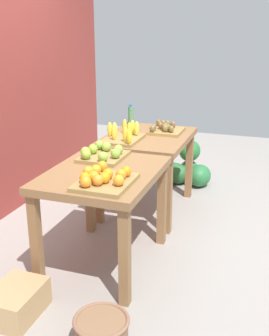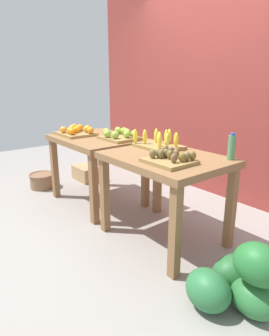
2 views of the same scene
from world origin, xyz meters
The scene contains 11 objects.
ground_plane centered at (0.00, 0.00, 0.00)m, with size 8.00×8.00×0.00m, color gray.
display_table_left centered at (-0.56, 0.00, 0.67)m, with size 1.04×0.80×0.79m.
display_table_right centered at (0.56, 0.00, 0.67)m, with size 1.04×0.80×0.79m.
orange_bin centered at (-0.83, -0.12, 0.83)m, with size 0.45×0.37×0.11m.
apple_bin centered at (-0.29, 0.13, 0.83)m, with size 0.41×0.35×0.11m.
banana_crate centered at (0.30, 0.16, 0.84)m, with size 0.45×0.33×0.17m.
kiwi_bin centered at (0.74, -0.13, 0.83)m, with size 0.36×0.32×0.10m.
water_bottle centered at (0.98, 0.33, 0.89)m, with size 0.06×0.06×0.22m.
watermelon_pile centered at (1.48, -0.24, 0.19)m, with size 0.55×0.66×0.49m.
wicker_basket centered at (-1.45, -0.35, 0.10)m, with size 0.34×0.34×0.20m.
cardboard_produce_box centered at (-1.37, 0.30, 0.10)m, with size 0.40×0.30×0.20m, color tan.
Camera 1 is at (-3.32, -1.21, 1.84)m, focal length 44.86 mm.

